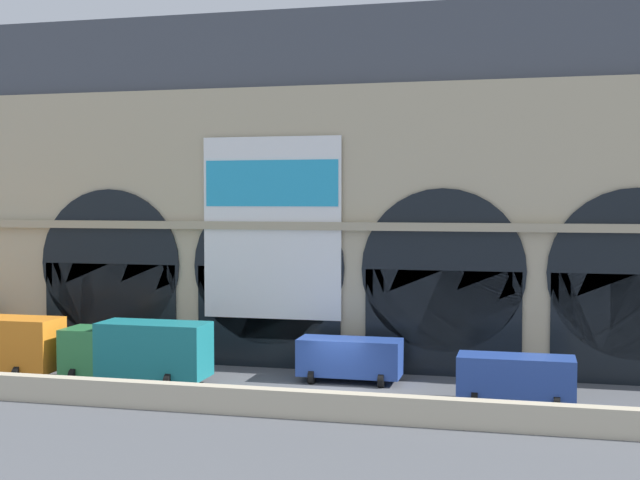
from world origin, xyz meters
name	(u,v)px	position (x,y,z in m)	size (l,w,h in m)	color
ground_plane	(332,392)	(0.00, 0.00, 0.00)	(200.00, 200.00, 0.00)	#54565B
quay_parapet_wall	(305,404)	(0.00, -5.09, 0.59)	(90.00, 0.70, 1.18)	beige
station_building	(362,195)	(0.02, 7.24, 9.48)	(49.52, 4.90, 19.65)	#BCAD8C
box_truck_midwest	(138,350)	(-9.92, -0.54, 1.70)	(7.50, 2.91, 3.12)	#2D7A42
van_center	(350,357)	(0.37, 2.36, 1.25)	(5.20, 2.48, 2.20)	#28479E
van_mideast	(516,377)	(8.61, -0.48, 1.25)	(5.20, 2.48, 2.20)	#28479E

